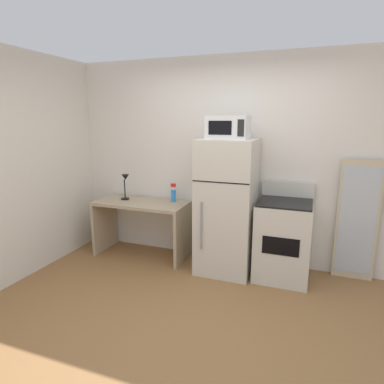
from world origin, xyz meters
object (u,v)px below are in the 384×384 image
(desk_lamp, at_px, (125,183))
(desk, at_px, (142,217))
(spray_bottle, at_px, (174,194))
(microwave, at_px, (228,127))
(oven_range, at_px, (283,239))
(leaning_mirror, at_px, (357,221))
(refrigerator, at_px, (227,207))

(desk_lamp, bearing_deg, desk, -6.80)
(spray_bottle, xyz_separation_m, microwave, (0.78, -0.22, 0.89))
(oven_range, relative_size, leaning_mirror, 0.79)
(leaning_mirror, bearing_deg, microwave, -168.18)
(microwave, relative_size, leaning_mirror, 0.33)
(microwave, bearing_deg, oven_range, 4.18)
(microwave, height_order, leaning_mirror, microwave)
(spray_bottle, distance_m, oven_range, 1.51)
(desk_lamp, height_order, microwave, microwave)
(spray_bottle, distance_m, refrigerator, 0.81)
(desk_lamp, xyz_separation_m, leaning_mirror, (2.89, 0.21, -0.29))
(microwave, xyz_separation_m, leaning_mirror, (1.45, 0.30, -1.04))
(spray_bottle, bearing_deg, desk, -158.69)
(desk, distance_m, oven_range, 1.86)
(desk, height_order, oven_range, oven_range)
(refrigerator, xyz_separation_m, leaning_mirror, (1.45, 0.28, -0.11))
(refrigerator, height_order, oven_range, refrigerator)
(desk_lamp, relative_size, spray_bottle, 1.42)
(refrigerator, xyz_separation_m, microwave, (0.00, -0.02, 0.94))
(oven_range, distance_m, leaning_mirror, 0.86)
(leaning_mirror, bearing_deg, oven_range, -161.95)
(spray_bottle, xyz_separation_m, leaning_mirror, (2.24, 0.08, -0.15))
(desk_lamp, xyz_separation_m, microwave, (1.44, -0.09, 0.75))
(leaning_mirror, bearing_deg, spray_bottle, -177.83)
(desk_lamp, relative_size, leaning_mirror, 0.25)
(desk, xyz_separation_m, spray_bottle, (0.40, 0.16, 0.32))
(desk, xyz_separation_m, leaning_mirror, (2.64, 0.24, 0.17))
(spray_bottle, bearing_deg, microwave, -15.67)
(microwave, bearing_deg, refrigerator, 90.31)
(spray_bottle, relative_size, oven_range, 0.23)
(desk, bearing_deg, leaning_mirror, 5.24)
(refrigerator, relative_size, leaning_mirror, 1.15)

